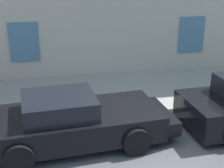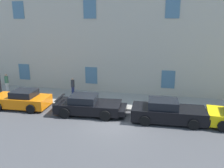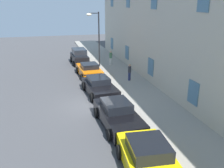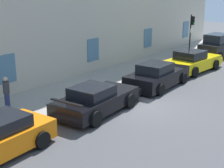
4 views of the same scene
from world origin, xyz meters
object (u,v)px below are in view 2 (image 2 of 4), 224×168
at_px(sportscar_white_middle, 171,112).
at_px(pedestrian_strolling, 73,86).
at_px(sportscar_red_lead, 19,100).
at_px(pedestrian_admiring, 7,82).
at_px(sportscar_yellow_flank, 90,106).

height_order(sportscar_white_middle, pedestrian_strolling, pedestrian_strolling).
distance_m(sportscar_red_lead, pedestrian_admiring, 4.63).
height_order(sportscar_red_lead, pedestrian_admiring, pedestrian_admiring).
bearing_deg(pedestrian_strolling, sportscar_yellow_flank, -51.58).
relative_size(sportscar_red_lead, sportscar_yellow_flank, 0.93).
height_order(sportscar_yellow_flank, pedestrian_strolling, pedestrian_strolling).
relative_size(pedestrian_admiring, pedestrian_strolling, 1.03).
relative_size(sportscar_red_lead, pedestrian_admiring, 2.90).
xyz_separation_m(sportscar_red_lead, sportscar_white_middle, (11.10, -0.07, 0.02)).
bearing_deg(sportscar_yellow_flank, pedestrian_admiring, 160.41).
distance_m(sportscar_red_lead, sportscar_white_middle, 11.10).
xyz_separation_m(pedestrian_admiring, pedestrian_strolling, (6.33, 0.16, -0.02)).
xyz_separation_m(sportscar_red_lead, pedestrian_strolling, (2.97, 3.32, 0.35)).
bearing_deg(sportscar_red_lead, sportscar_white_middle, -0.38).
bearing_deg(sportscar_red_lead, sportscar_yellow_flank, -0.39).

